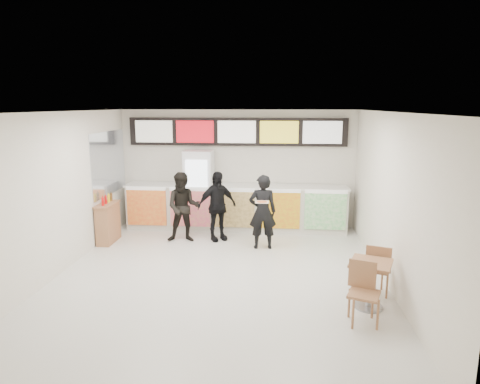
# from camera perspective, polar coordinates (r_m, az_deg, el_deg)

# --- Properties ---
(floor) EXTENTS (7.00, 7.00, 0.00)m
(floor) POSITION_cam_1_polar(r_m,az_deg,el_deg) (8.08, -2.79, -11.16)
(floor) COLOR beige
(floor) RESTS_ON ground
(ceiling) EXTENTS (7.00, 7.00, 0.00)m
(ceiling) POSITION_cam_1_polar(r_m,az_deg,el_deg) (7.45, -3.02, 10.64)
(ceiling) COLOR white
(ceiling) RESTS_ON wall_back
(wall_back) EXTENTS (6.00, 0.00, 6.00)m
(wall_back) POSITION_cam_1_polar(r_m,az_deg,el_deg) (11.05, -0.36, 3.14)
(wall_back) COLOR silver
(wall_back) RESTS_ON floor
(wall_left) EXTENTS (0.00, 7.00, 7.00)m
(wall_left) POSITION_cam_1_polar(r_m,az_deg,el_deg) (8.57, -23.17, -0.27)
(wall_left) COLOR silver
(wall_left) RESTS_ON floor
(wall_right) EXTENTS (0.00, 7.00, 7.00)m
(wall_right) POSITION_cam_1_polar(r_m,az_deg,el_deg) (7.80, 19.49, -1.09)
(wall_right) COLOR silver
(wall_right) RESTS_ON floor
(service_counter) EXTENTS (5.56, 0.77, 1.14)m
(service_counter) POSITION_cam_1_polar(r_m,az_deg,el_deg) (10.83, -0.57, -2.04)
(service_counter) COLOR silver
(service_counter) RESTS_ON floor
(menu_board) EXTENTS (5.50, 0.14, 0.70)m
(menu_board) POSITION_cam_1_polar(r_m,az_deg,el_deg) (10.86, -0.42, 8.04)
(menu_board) COLOR black
(menu_board) RESTS_ON wall_back
(drinks_fridge) EXTENTS (0.70, 0.67, 2.00)m
(drinks_fridge) POSITION_cam_1_polar(r_m,az_deg,el_deg) (10.88, -5.47, 0.29)
(drinks_fridge) COLOR white
(drinks_fridge) RESTS_ON floor
(mirror_panel) EXTENTS (0.01, 2.00, 1.50)m
(mirror_panel) POSITION_cam_1_polar(r_m,az_deg,el_deg) (10.71, -17.08, 3.72)
(mirror_panel) COLOR #B2B7BF
(mirror_panel) RESTS_ON wall_left
(customer_main) EXTENTS (0.65, 0.47, 1.65)m
(customer_main) POSITION_cam_1_polar(r_m,az_deg,el_deg) (9.35, 3.03, -2.66)
(customer_main) COLOR black
(customer_main) RESTS_ON floor
(customer_left) EXTENTS (0.85, 0.70, 1.62)m
(customer_left) POSITION_cam_1_polar(r_m,az_deg,el_deg) (9.90, -7.56, -2.03)
(customer_left) COLOR black
(customer_left) RESTS_ON floor
(customer_mid) EXTENTS (1.02, 0.85, 1.63)m
(customer_mid) POSITION_cam_1_polar(r_m,az_deg,el_deg) (9.92, -3.10, -1.89)
(customer_mid) COLOR black
(customer_mid) RESTS_ON floor
(pizza_slice) EXTENTS (0.36, 0.36, 0.02)m
(pizza_slice) POSITION_cam_1_polar(r_m,az_deg,el_deg) (8.83, 2.94, -1.28)
(pizza_slice) COLOR beige
(pizza_slice) RESTS_ON customer_main
(cafe_table) EXTENTS (0.91, 1.58, 0.89)m
(cafe_table) POSITION_cam_1_polar(r_m,az_deg,el_deg) (7.02, 16.96, -10.67)
(cafe_table) COLOR #A16E49
(cafe_table) RESTS_ON floor
(condiment_ledge) EXTENTS (0.33, 0.82, 1.09)m
(condiment_ledge) POSITION_cam_1_polar(r_m,az_deg,el_deg) (10.29, -17.18, -3.89)
(condiment_ledge) COLOR #A16E49
(condiment_ledge) RESTS_ON floor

